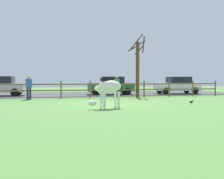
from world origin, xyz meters
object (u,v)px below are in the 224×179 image
at_px(crow_on_grass, 191,102).
at_px(parked_car_white, 177,85).
at_px(visitor_right_of_tree, 117,86).
at_px(zebra, 109,89).
at_px(bare_tree, 138,66).
at_px(visitor_left_of_tree, 29,86).
at_px(parked_car_green, 111,85).

relative_size(crow_on_grass, parked_car_white, 0.05).
bearing_deg(visitor_right_of_tree, zebra, -107.90).
height_order(bare_tree, zebra, bare_tree).
distance_m(parked_car_white, visitor_right_of_tree, 7.14).
relative_size(parked_car_white, visitor_right_of_tree, 2.52).
distance_m(zebra, parked_car_white, 12.68).
bearing_deg(visitor_right_of_tree, crow_on_grass, -63.84).
distance_m(zebra, visitor_right_of_tree, 6.73).
bearing_deg(parked_car_white, visitor_left_of_tree, -165.44).
relative_size(bare_tree, parked_car_white, 1.21).
bearing_deg(parked_car_white, zebra, -132.67).
xyz_separation_m(zebra, visitor_right_of_tree, (2.07, 6.41, -0.02)).
relative_size(zebra, parked_car_green, 0.45).
bearing_deg(visitor_left_of_tree, bare_tree, 6.79).
bearing_deg(visitor_left_of_tree, crow_on_grass, -30.30).
xyz_separation_m(bare_tree, zebra, (-3.91, -6.98, -1.49)).
relative_size(bare_tree, zebra, 2.68).
distance_m(parked_car_green, visitor_left_of_tree, 7.45).
height_order(parked_car_white, visitor_right_of_tree, visitor_right_of_tree).
height_order(zebra, crow_on_grass, zebra).
bearing_deg(parked_car_white, parked_car_green, 176.89).
height_order(parked_car_green, visitor_left_of_tree, visitor_left_of_tree).
bearing_deg(zebra, crow_on_grass, 9.22).
height_order(parked_car_white, parked_car_green, same).
bearing_deg(visitor_right_of_tree, visitor_left_of_tree, -176.41).
xyz_separation_m(crow_on_grass, parked_car_green, (-2.45, 8.87, 0.72)).
bearing_deg(visitor_left_of_tree, zebra, -55.57).
xyz_separation_m(visitor_left_of_tree, visitor_right_of_tree, (6.19, 0.39, 0.00)).
bearing_deg(crow_on_grass, parked_car_green, 105.46).
bearing_deg(zebra, visitor_right_of_tree, 72.10).
xyz_separation_m(crow_on_grass, parked_car_white, (3.76, 8.54, 0.72)).
bearing_deg(bare_tree, crow_on_grass, -81.52).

